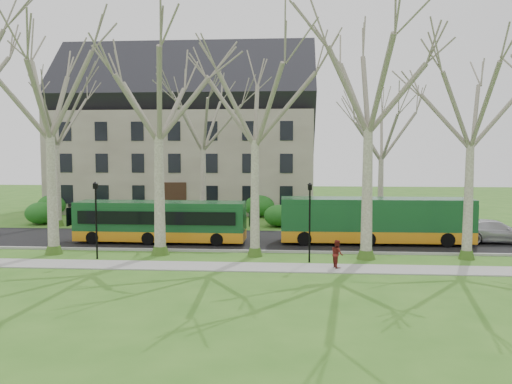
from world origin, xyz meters
TOP-DOWN VIEW (x-y plane):
  - ground at (0.00, 0.00)m, footprint 120.00×120.00m
  - sidewalk at (0.00, -2.50)m, footprint 70.00×2.00m
  - road at (0.00, 5.50)m, footprint 80.00×8.00m
  - curb at (0.00, 1.50)m, footprint 80.00×0.25m
  - building at (-6.00, 24.00)m, footprint 26.50×12.20m
  - tree_row_verge at (0.00, 0.30)m, footprint 49.00×7.00m
  - tree_row_far at (-1.33, 11.00)m, footprint 33.00×7.00m
  - lamp_row at (-0.00, -1.00)m, footprint 36.22×0.22m
  - hedges at (-4.67, 14.00)m, footprint 30.60×8.60m
  - bus_lead at (-3.67, 4.16)m, footprint 11.25×2.45m
  - bus_follow at (10.50, 4.80)m, footprint 12.37×2.76m
  - sedan at (18.42, 5.62)m, footprint 5.24×2.27m
  - pedestrian_b at (7.39, -2.38)m, footprint 0.73×0.83m

SIDE VIEW (x-z plane):
  - ground at x=0.00m, z-range 0.00..0.00m
  - sidewalk at x=0.00m, z-range 0.00..0.06m
  - road at x=0.00m, z-range 0.00..0.06m
  - curb at x=0.00m, z-range 0.00..0.14m
  - pedestrian_b at x=7.39m, z-range 0.06..1.51m
  - sedan at x=18.42m, z-range 0.06..1.56m
  - hedges at x=-4.67m, z-range 0.00..2.00m
  - bus_lead at x=-3.67m, z-range 0.06..2.87m
  - bus_follow at x=10.50m, z-range 0.06..3.14m
  - lamp_row at x=0.00m, z-range 0.42..4.72m
  - tree_row_far at x=-1.33m, z-range 0.00..12.00m
  - tree_row_verge at x=0.00m, z-range 0.00..14.00m
  - building at x=-6.00m, z-range 0.07..16.07m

